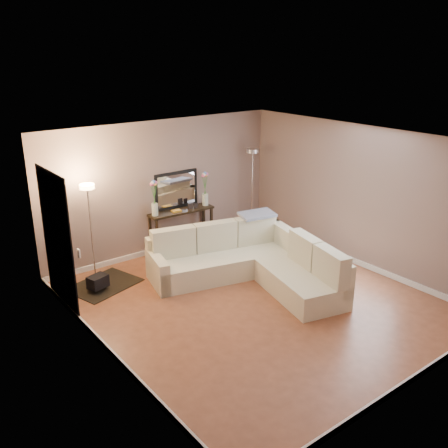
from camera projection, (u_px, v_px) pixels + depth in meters
floor at (254, 302)px, 8.04m from camera, size 5.00×5.50×0.01m
ceiling at (258, 140)px, 7.16m from camera, size 5.00×5.50×0.01m
wall_back at (162, 187)px, 9.66m from camera, size 5.00×0.02×2.60m
wall_front at (419, 292)px, 5.54m from camera, size 5.00×0.02×2.60m
wall_left at (103, 268)px, 6.16m from camera, size 0.02×5.50×2.60m
wall_right at (360, 197)px, 9.04m from camera, size 0.02×5.50×2.60m
baseboard_back at (166, 247)px, 10.06m from camera, size 5.00×0.03×0.10m
baseboard_front at (403, 385)px, 5.98m from camera, size 5.00×0.03×0.10m
baseboard_left at (112, 353)px, 6.60m from camera, size 0.03×5.50×0.10m
baseboard_right at (353, 260)px, 9.45m from camera, size 0.03×5.50×0.10m
doorway at (57, 242)px, 7.52m from camera, size 0.02×1.20×2.20m
switch_plate at (79, 253)px, 6.85m from camera, size 0.02×0.08×0.12m
sectional_sofa at (250, 262)px, 8.69m from camera, size 2.74×3.04×0.92m
throw_blanket at (257, 214)px, 9.21m from camera, size 0.72×0.50×0.09m
console_table at (178, 228)px, 9.92m from camera, size 1.36×0.42×0.83m
leaning_mirror at (176, 190)px, 9.85m from camera, size 0.96×0.09×0.75m
table_decor at (182, 209)px, 9.80m from camera, size 0.57×0.13×0.13m
flower_vase_left at (154, 201)px, 9.44m from camera, size 0.16×0.13×0.71m
flower_vase_right at (205, 191)px, 10.05m from camera, size 0.16×0.13×0.71m
floor_lamp_lit at (89, 213)px, 8.43m from camera, size 0.30×0.30×1.72m
floor_lamp_unlit at (252, 174)px, 10.55m from camera, size 0.28×0.28×1.87m
charcoal_rug at (104, 285)px, 8.58m from camera, size 1.31×1.12×0.01m
black_bag at (98, 281)px, 8.32m from camera, size 0.37×0.30×0.21m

